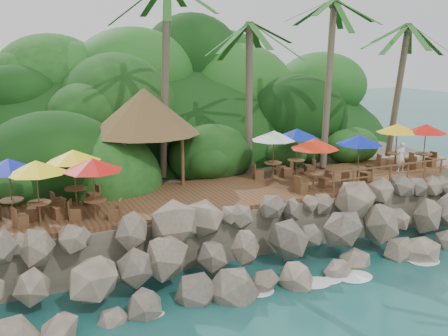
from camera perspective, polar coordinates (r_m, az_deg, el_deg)
name	(u,v)px	position (r m, az deg, el deg)	size (l,w,h in m)	color
ground	(292,290)	(20.56, 7.24, -12.81)	(140.00, 140.00, 0.00)	#19514F
land_base	(158,171)	(34.03, -7.11, -0.35)	(32.00, 25.20, 2.10)	gray
jungle_hill	(127,164)	(41.30, -10.28, 0.46)	(44.80, 28.00, 15.40)	#143811
seawall	(266,243)	(21.67, 4.50, -8.02)	(29.00, 4.00, 2.30)	gray
terrace	(224,193)	(24.71, 0.00, -2.71)	(26.00, 5.00, 0.20)	brown
jungle_foliage	(163,191)	(33.38, -6.52, -2.47)	(44.00, 16.00, 12.00)	#143811
foam_line	(287,286)	(20.77, 6.79, -12.42)	(25.20, 0.80, 0.06)	white
palapa	(144,111)	(26.06, -8.52, 6.05)	(5.40, 5.40, 4.60)	brown
dining_clusters	(223,149)	(24.01, -0.06, 2.04)	(25.47, 5.45, 2.44)	brown
railing	(390,173)	(26.83, 17.34, -0.48)	(7.20, 0.10, 1.00)	brown
waiter	(401,157)	(29.80, 18.38, 1.15)	(0.58, 0.38, 1.59)	white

